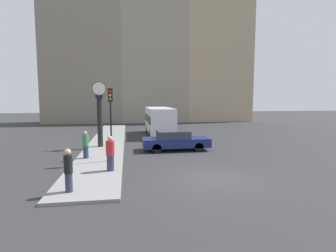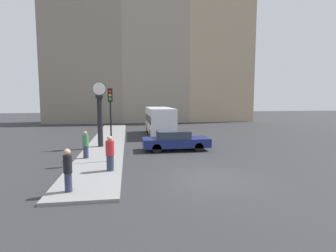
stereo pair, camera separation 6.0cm
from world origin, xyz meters
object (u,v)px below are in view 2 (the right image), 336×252
at_px(sedan_car, 175,140).
at_px(traffic_light_near, 111,110).
at_px(pedestrian_red_top, 110,153).
at_px(bus_distant, 160,120).
at_px(street_clock, 100,116).
at_px(pedestrian_green_hoodie, 86,145).
at_px(pedestrian_black_jacket, 68,170).

xyz_separation_m(sedan_car, traffic_light_near, (-4.27, -3.15, 2.35)).
bearing_deg(sedan_car, traffic_light_near, -143.52).
bearing_deg(pedestrian_red_top, bus_distant, 72.90).
height_order(sedan_car, street_clock, street_clock).
height_order(pedestrian_green_hoodie, pedestrian_red_top, pedestrian_red_top).
xyz_separation_m(sedan_car, bus_distant, (-0.17, 7.91, 0.86)).
distance_m(street_clock, pedestrian_green_hoodie, 4.11).
distance_m(sedan_car, pedestrian_green_hoodie, 6.23).
distance_m(pedestrian_black_jacket, pedestrian_red_top, 3.10).
bearing_deg(traffic_light_near, bus_distant, 69.70).
relative_size(sedan_car, pedestrian_green_hoodie, 2.91).
bearing_deg(sedan_car, street_clock, 163.11).
distance_m(bus_distant, traffic_light_near, 11.89).
relative_size(street_clock, pedestrian_green_hoodie, 2.94).
bearing_deg(pedestrian_black_jacket, pedestrian_green_hoodie, 92.35).
height_order(traffic_light_near, street_clock, street_clock).
height_order(sedan_car, pedestrian_red_top, pedestrian_red_top).
bearing_deg(sedan_car, pedestrian_green_hoodie, -159.44).
height_order(bus_distant, pedestrian_black_jacket, bus_distant).
bearing_deg(bus_distant, street_clock, -129.49).
relative_size(pedestrian_black_jacket, pedestrian_red_top, 0.96).
bearing_deg(pedestrian_black_jacket, street_clock, 88.56).
xyz_separation_m(street_clock, pedestrian_red_top, (1.14, -6.82, -1.41)).
distance_m(traffic_light_near, pedestrian_black_jacket, 5.42).
height_order(traffic_light_near, pedestrian_black_jacket, traffic_light_near).
bearing_deg(pedestrian_red_top, traffic_light_near, 91.64).
relative_size(sedan_car, bus_distant, 0.67).
distance_m(bus_distant, pedestrian_red_top, 13.73).
distance_m(sedan_car, bus_distant, 7.96).
bearing_deg(street_clock, pedestrian_black_jacket, -91.44).
bearing_deg(traffic_light_near, sedan_car, 36.48).
xyz_separation_m(pedestrian_green_hoodie, pedestrian_red_top, (1.62, -3.01, 0.05)).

